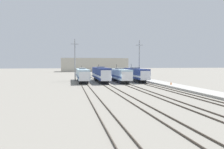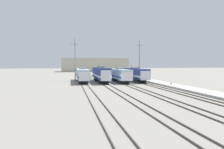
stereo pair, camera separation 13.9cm
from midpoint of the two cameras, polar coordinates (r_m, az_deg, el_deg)
name	(u,v)px [view 1 (the left image)]	position (r m, az deg, el deg)	size (l,w,h in m)	color
ground_plane	(117,85)	(52.11, 1.15, -2.75)	(400.00, 400.00, 0.00)	gray
rail_pair_far_left	(85,85)	(51.06, -7.20, -2.80)	(1.51, 120.00, 0.15)	#4C4238
rail_pair_center_left	(106,85)	(51.63, -1.59, -2.72)	(1.51, 120.00, 0.15)	#4C4238
rail_pair_center_right	(127,84)	(52.68, 3.84, -2.61)	(1.51, 120.00, 0.15)	#4C4238
rail_pair_far_right	(147,84)	(54.19, 9.01, -2.49)	(1.51, 120.00, 0.15)	#4C4238
locomotive_far_left	(82,75)	(61.15, -7.84, -0.04)	(2.84, 19.72, 4.52)	#232326
locomotive_center_left	(101,74)	(60.60, -3.02, 0.14)	(2.79, 19.20, 4.84)	black
locomotive_center_right	(120,75)	(59.89, 2.00, -0.09)	(3.03, 16.73, 4.88)	#232326
locomotive_far_right	(135,74)	(63.07, 6.07, 0.10)	(2.83, 17.84, 5.02)	black
catenary_tower_left	(75,59)	(64.47, -9.72, 3.92)	(2.22, 0.30, 12.24)	gray
catenary_tower_right	(139,60)	(67.77, 7.09, 3.88)	(2.22, 0.30, 12.24)	gray
platform	(163,83)	(55.74, 13.07, -2.26)	(4.00, 120.00, 0.38)	#A8A59E
traffic_cone	(171,83)	(51.03, 15.09, -2.17)	(0.38, 0.38, 0.65)	orange
depot_building	(94,65)	(144.65, -4.65, 2.53)	(42.63, 14.53, 8.72)	#B2AD9E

